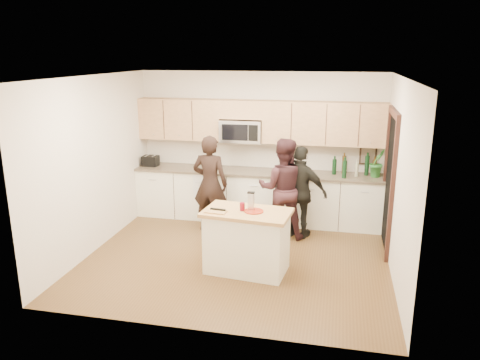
% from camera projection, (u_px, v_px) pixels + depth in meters
% --- Properties ---
extents(floor, '(4.50, 4.50, 0.00)m').
position_uv_depth(floor, '(237.00, 257.00, 7.15)').
color(floor, brown).
rests_on(floor, ground).
extents(room_shell, '(4.52, 4.02, 2.71)m').
position_uv_depth(room_shell, '(237.00, 146.00, 6.70)').
color(room_shell, beige).
rests_on(room_shell, ground).
extents(back_cabinetry, '(4.50, 0.66, 0.94)m').
position_uv_depth(back_cabinetry, '(257.00, 196.00, 8.62)').
color(back_cabinetry, white).
rests_on(back_cabinetry, ground).
extents(upper_cabinetry, '(4.50, 0.33, 0.75)m').
position_uv_depth(upper_cabinetry, '(261.00, 120.00, 8.39)').
color(upper_cabinetry, tan).
rests_on(upper_cabinetry, ground).
extents(microwave, '(0.76, 0.41, 0.40)m').
position_uv_depth(microwave, '(242.00, 131.00, 8.48)').
color(microwave, silver).
rests_on(microwave, ground).
extents(doorway, '(0.06, 1.25, 2.20)m').
position_uv_depth(doorway, '(390.00, 177.00, 7.25)').
color(doorway, black).
rests_on(doorway, ground).
extents(framed_picture, '(0.30, 0.03, 0.38)m').
position_uv_depth(framed_picture, '(368.00, 154.00, 8.29)').
color(framed_picture, black).
rests_on(framed_picture, ground).
extents(dish_towel, '(0.34, 0.60, 0.48)m').
position_uv_depth(dish_towel, '(204.00, 178.00, 8.55)').
color(dish_towel, white).
rests_on(dish_towel, ground).
extents(island, '(1.27, 0.83, 0.90)m').
position_uv_depth(island, '(247.00, 241.00, 6.60)').
color(island, white).
rests_on(island, ground).
extents(red_plate, '(0.27, 0.27, 0.02)m').
position_uv_depth(red_plate, '(254.00, 211.00, 6.45)').
color(red_plate, '#9A210E').
rests_on(red_plate, island).
extents(box_grater, '(0.10, 0.06, 0.25)m').
position_uv_depth(box_grater, '(251.00, 200.00, 6.47)').
color(box_grater, silver).
rests_on(box_grater, red_plate).
extents(drink_glass, '(0.07, 0.07, 0.11)m').
position_uv_depth(drink_glass, '(242.00, 207.00, 6.48)').
color(drink_glass, maroon).
rests_on(drink_glass, island).
extents(cutting_board, '(0.31, 0.20, 0.02)m').
position_uv_depth(cutting_board, '(216.00, 212.00, 6.43)').
color(cutting_board, tan).
rests_on(cutting_board, island).
extents(tongs, '(0.23, 0.06, 0.02)m').
position_uv_depth(tongs, '(218.00, 209.00, 6.46)').
color(tongs, black).
rests_on(tongs, cutting_board).
extents(knife, '(0.18, 0.04, 0.01)m').
position_uv_depth(knife, '(217.00, 209.00, 6.49)').
color(knife, silver).
rests_on(knife, cutting_board).
extents(toaster, '(0.29, 0.23, 0.20)m').
position_uv_depth(toaster, '(151.00, 161.00, 8.87)').
color(toaster, black).
rests_on(toaster, back_cabinetry).
extents(bottle_cluster, '(0.75, 0.40, 0.40)m').
position_uv_depth(bottle_cluster, '(353.00, 166.00, 8.14)').
color(bottle_cluster, black).
rests_on(bottle_cluster, back_cabinetry).
extents(orchid, '(0.36, 0.35, 0.51)m').
position_uv_depth(orchid, '(378.00, 163.00, 8.04)').
color(orchid, '#2E752E').
rests_on(orchid, back_cabinetry).
extents(woman_left, '(0.64, 0.44, 1.68)m').
position_uv_depth(woman_left, '(210.00, 184.00, 8.03)').
color(woman_left, black).
rests_on(woman_left, ground).
extents(woman_center, '(0.86, 0.69, 1.69)m').
position_uv_depth(woman_center, '(283.00, 188.00, 7.75)').
color(woman_center, '#30181B').
rests_on(woman_center, ground).
extents(woman_right, '(0.98, 0.62, 1.56)m').
position_uv_depth(woman_right, '(300.00, 192.00, 7.75)').
color(woman_right, black).
rests_on(woman_right, ground).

